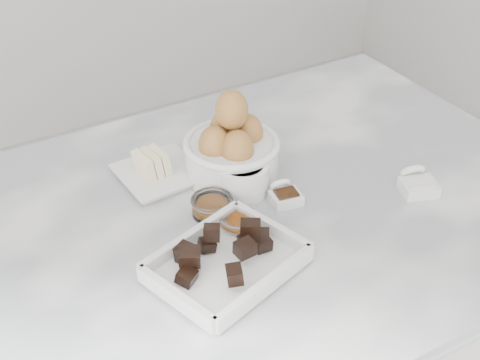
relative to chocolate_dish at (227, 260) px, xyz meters
name	(u,v)px	position (x,y,z in m)	size (l,w,h in m)	color
marble_slab	(239,220)	(0.09, 0.12, -0.04)	(1.20, 0.80, 0.04)	silver
chocolate_dish	(227,260)	(0.00, 0.00, 0.00)	(0.27, 0.23, 0.06)	white
butter_plate	(158,169)	(0.01, 0.29, 0.00)	(0.15, 0.15, 0.06)	white
sugar_ramekin	(242,176)	(0.13, 0.17, 0.01)	(0.10, 0.10, 0.06)	white
egg_bowl	(231,148)	(0.14, 0.23, 0.03)	(0.18, 0.18, 0.17)	white
honey_bowl	(212,206)	(0.05, 0.14, -0.01)	(0.07, 0.07, 0.03)	white
zest_bowl	(239,222)	(0.07, 0.08, -0.01)	(0.07, 0.07, 0.03)	white
vanilla_spoon	(285,194)	(0.18, 0.11, -0.01)	(0.06, 0.07, 0.04)	white
salt_spoon	(417,183)	(0.40, 0.01, -0.01)	(0.08, 0.09, 0.05)	white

